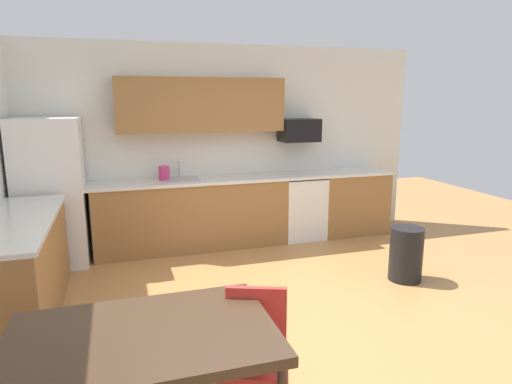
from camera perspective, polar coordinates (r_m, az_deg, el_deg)
ground_plane at (r=4.23m, az=4.24°, el=-16.16°), size 12.00×12.00×0.00m
wall_back at (r=6.30m, az=-4.54°, el=6.11°), size 5.80×0.10×2.70m
cabinet_run_back at (r=6.03m, az=-8.14°, el=-2.95°), size 2.53×0.60×0.90m
cabinet_run_back_right at (r=6.81m, az=11.98°, el=-1.36°), size 1.02×0.60×0.90m
cabinet_run_left at (r=4.61m, az=-27.92°, el=-8.99°), size 0.60×2.00×0.90m
countertop_back at (r=6.02m, az=-3.72°, el=1.71°), size 4.80×0.64×0.04m
countertop_left at (r=4.48m, az=-28.51°, el=-3.35°), size 0.64×2.00×0.04m
upper_cabinets_back at (r=5.99m, az=-6.99°, el=11.03°), size 2.20×0.34×0.70m
refrigerator at (r=5.83m, az=-24.79°, el=-0.08°), size 0.76×0.70×1.77m
oven_range at (r=6.45m, az=5.70°, el=-1.84°), size 0.60×0.60×0.91m
microwave at (r=6.38m, az=5.55°, el=7.89°), size 0.54×0.36×0.32m
sink_basin at (r=5.91m, az=-9.56°, el=0.99°), size 0.48×0.40×0.14m
sink_faucet at (r=6.06m, az=-9.85°, el=2.78°), size 0.02×0.02×0.24m
dining_table at (r=2.56m, az=-14.27°, el=-18.35°), size 1.40×0.90×0.78m
chair_near_table at (r=2.86m, az=-0.11°, el=-19.36°), size 0.52×0.52×0.85m
trash_bin at (r=5.23m, az=18.67°, el=-7.54°), size 0.36×0.36×0.60m
kettle at (r=5.91m, az=-11.68°, el=2.28°), size 0.14×0.14×0.20m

